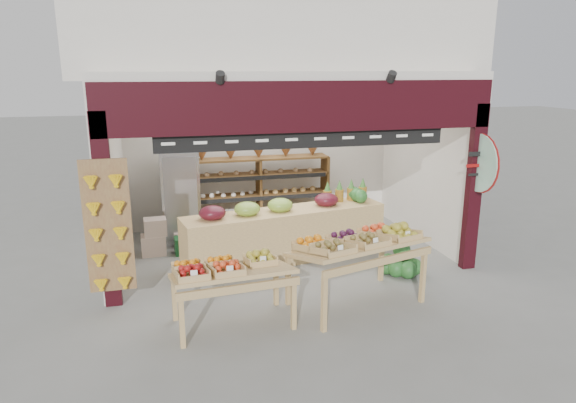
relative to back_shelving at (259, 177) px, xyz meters
The scene contains 11 objects.
ground 2.08m from the back_shelving, 85.33° to the right, with size 60.00×60.00×0.00m, color slate.
shop_structure 2.83m from the back_shelving, 46.89° to the right, with size 6.36×5.12×5.40m.
banana_board 3.92m from the back_shelving, 131.31° to the right, with size 0.60×0.15×1.80m.
gift_sign 4.16m from the back_shelving, 45.19° to the right, with size 0.04×0.93×0.92m.
back_shelving is the anchor object (origin of this frame).
refrigerator 1.59m from the back_shelving, 169.72° to the right, with size 0.69×0.69×1.76m, color #B8BABF.
cardboard_stack 2.20m from the back_shelving, 153.86° to the right, with size 0.97×0.70×0.65m.
mid_counter 1.84m from the back_shelving, 86.81° to the right, with size 3.54×1.27×1.09m.
display_table_left 3.98m from the back_shelving, 107.55° to the right, with size 1.55×0.95×0.96m.
display_table_right 3.67m from the back_shelving, 80.04° to the right, with size 1.97×1.43×1.11m.
watermelon_pile 3.40m from the back_shelving, 58.50° to the right, with size 0.67×0.67×0.53m.
Camera 1 is at (-2.03, -7.95, 3.17)m, focal length 32.00 mm.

